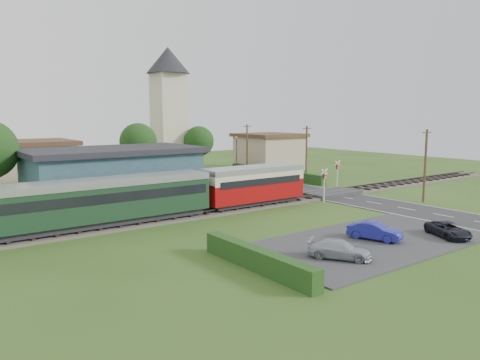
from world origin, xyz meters
TOP-DOWN VIEW (x-y plane):
  - ground at (0.00, 0.00)m, footprint 120.00×120.00m
  - railway_track at (0.00, 2.00)m, footprint 76.00×3.20m
  - road at (10.00, 0.00)m, footprint 6.00×70.00m
  - car_park at (-1.50, -12.00)m, footprint 17.00×9.00m
  - crossing_deck at (10.00, 2.00)m, footprint 6.20×3.40m
  - platform at (-10.00, 5.20)m, footprint 30.00×3.00m
  - equipment_hut at (-18.00, 5.20)m, footprint 2.30×2.30m
  - station_building at (-10.00, 10.99)m, footprint 16.00×9.00m
  - train at (-17.19, 2.00)m, footprint 43.20×2.90m
  - church_tower at (5.00, 28.00)m, footprint 6.00×6.00m
  - house_west at (-15.00, 25.00)m, footprint 10.80×8.80m
  - house_east at (20.00, 24.00)m, footprint 8.80×8.80m
  - hedge_carpark at (-11.00, -12.00)m, footprint 0.80×9.00m
  - hedge_roadside at (14.20, 16.00)m, footprint 0.80×18.00m
  - hedge_station at (-10.00, 15.50)m, footprint 22.00×0.80m
  - tree_b at (-2.00, 23.00)m, footprint 4.60×4.60m
  - tree_c at (8.00, 25.00)m, footprint 4.20×4.20m
  - utility_pole_b at (14.20, -6.00)m, footprint 1.40×0.22m
  - utility_pole_c at (14.20, 10.00)m, footprint 1.40×0.22m
  - utility_pole_d at (14.20, 22.00)m, footprint 1.40×0.22m
  - crossing_signal_near at (6.40, -0.41)m, footprint 0.84×0.28m
  - crossing_signal_far at (13.60, 4.39)m, footprint 0.84×0.28m
  - streetlamp_east at (16.00, 27.00)m, footprint 0.30×0.30m
  - car_on_road at (10.76, 11.02)m, footprint 3.94×2.84m
  - car_park_blue at (-0.97, -11.97)m, footprint 2.38×3.75m
  - car_park_silver at (-5.98, -13.37)m, footprint 3.34×3.92m
  - car_park_dark at (3.69, -14.50)m, footprint 3.01×3.96m
  - pedestrian_near at (-1.51, 4.52)m, footprint 0.80×0.64m
  - pedestrian_far at (-15.72, 5.16)m, footprint 0.85×0.98m

SIDE VIEW (x-z plane):
  - ground at x=0.00m, z-range 0.00..0.00m
  - road at x=10.00m, z-range 0.00..0.05m
  - car_park at x=-1.50m, z-range 0.00..0.08m
  - railway_track at x=0.00m, z-range -0.13..0.36m
  - crossing_deck at x=10.00m, z-range 0.00..0.45m
  - platform at x=-10.00m, z-range 0.00..0.45m
  - car_park_dark at x=3.69m, z-range 0.08..1.08m
  - hedge_carpark at x=-11.00m, z-range 0.00..1.20m
  - hedge_roadside at x=14.20m, z-range 0.00..1.20m
  - car_park_silver at x=-5.98m, z-range 0.08..1.16m
  - hedge_station at x=-10.00m, z-range 0.00..1.30m
  - car_park_blue at x=-0.97m, z-range 0.08..1.25m
  - car_on_road at x=10.76m, z-range 0.05..1.30m
  - pedestrian_far at x=-15.72m, z-range 0.45..2.20m
  - pedestrian_near at x=-1.51m, z-range 0.45..2.35m
  - equipment_hut at x=-18.00m, z-range 0.47..3.02m
  - crossing_signal_near at x=6.40m, z-range 0.50..3.78m
  - crossing_signal_far at x=13.60m, z-range 0.50..3.78m
  - train at x=-17.19m, z-range 0.48..3.88m
  - station_building at x=-10.00m, z-range 0.04..5.34m
  - house_west at x=-15.00m, z-range 0.04..5.54m
  - house_east at x=20.00m, z-range 0.05..5.55m
  - streetlamp_east at x=16.00m, z-range 0.46..5.62m
  - utility_pole_b at x=14.20m, z-range 0.13..7.13m
  - utility_pole_c at x=14.20m, z-range 0.13..7.13m
  - utility_pole_d at x=14.20m, z-range 0.13..7.13m
  - tree_c at x=8.00m, z-range 1.26..8.04m
  - tree_b at x=-2.00m, z-range 1.35..8.69m
  - church_tower at x=5.00m, z-range 1.43..19.03m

